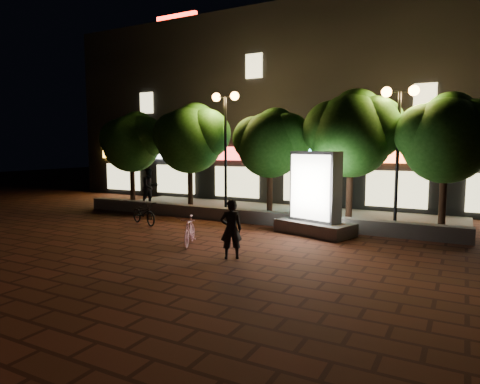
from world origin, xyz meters
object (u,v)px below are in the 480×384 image
Objects in this scene: ad_kiosk at (315,201)px; street_lamp_left at (225,122)px; tree_left at (191,136)px; scooter_parked at (144,213)px; pedestrian at (150,187)px; street_lamp_right at (399,120)px; tree_mid at (272,141)px; rider at (231,229)px; tree_far_right at (448,135)px; tree_far_left at (133,140)px; tree_right at (353,131)px; scooter_pink at (190,231)px.

street_lamp_left is at bearing 156.91° from ad_kiosk.
tree_left is 4.76m from scooter_parked.
tree_left is 3.47m from pedestrian.
tree_mid is at bearing 176.96° from street_lamp_right.
tree_left is at bearing -73.69° from pedestrian.
street_lamp_right is at bearing 40.62° from ad_kiosk.
pedestrian is at bearing 58.17° from scooter_parked.
tree_far_right is at bearing -162.73° from rider.
tree_left is 1.09× the size of tree_mid.
tree_far_right reaches higher than tree_far_left.
tree_mid is at bearing -180.00° from tree_right.
street_lamp_left reaches higher than tree_far_right.
ad_kiosk is (-3.88, -2.26, -2.23)m from tree_far_right.
tree_far_left is 0.97× the size of tree_far_right.
tree_left is 4.00m from tree_mid.
tree_mid is at bearing -74.10° from pedestrian.
pedestrian is (-6.46, -0.03, -2.20)m from tree_mid.
tree_far_left is 2.77× the size of scooter_parked.
street_lamp_left is (-2.05, -0.26, 0.81)m from tree_mid.
tree_far_right is (3.20, -0.00, -0.20)m from tree_right.
scooter_pink is at bearing -37.72° from tree_far_left.
rider is at bearing -34.93° from tree_far_left.
tree_right reaches higher than tree_left.
scooter_pink is at bearing -133.72° from street_lamp_right.
street_lamp_right is (7.00, 0.00, -0.13)m from street_lamp_left.
tree_right is (3.31, 0.00, 0.35)m from tree_mid.
tree_right is 8.51m from scooter_parked.
pedestrian is (-2.47, -0.03, -2.43)m from tree_left.
scooter_pink is at bearing -98.27° from scooter_parked.
tree_mid is 2.82× the size of rider.
tree_right is (7.30, 0.00, 0.12)m from tree_left.
tree_far_left is 6.01m from scooter_parked.
street_lamp_right is at bearing -170.39° from tree_far_right.
ad_kiosk reaches higher than pedestrian.
tree_right is at bearing -140.01° from rider.
pedestrian is (1.04, -0.03, -2.28)m from tree_far_left.
tree_left is at bearing 180.00° from tree_far_right.
rider is (9.17, -6.40, -2.49)m from tree_far_left.
tree_far_right is 1.66m from street_lamp_right.
scooter_pink is (-0.20, -5.65, -2.78)m from tree_mid.
tree_mid is 6.29m from scooter_pink.
tree_far_right is (14.00, 0.00, 0.08)m from tree_far_left.
tree_far_left is 12.47m from street_lamp_right.
rider is at bearing -112.44° from pedestrian.
tree_right is at bearing 0.00° from tree_mid.
rider is at bearing -104.32° from tree_right.
tree_far_right is at bearing -74.22° from pedestrian.
tree_far_left is 3.16× the size of scooter_pink.
street_lamp_right is 4.12m from ad_kiosk.
pedestrian is (-12.97, -0.03, -2.36)m from tree_far_right.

